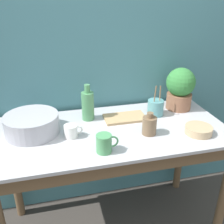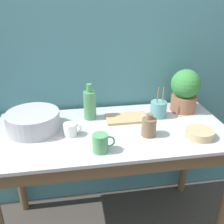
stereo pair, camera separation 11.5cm
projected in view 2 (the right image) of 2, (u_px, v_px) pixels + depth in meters
The scene contains 11 objects.
wall_back at pixel (103, 57), 1.84m from camera, with size 6.00×0.05×2.40m.
counter_table at pixel (113, 153), 1.68m from camera, with size 1.45×0.69×0.84m.
potted_plant at pixel (185, 90), 1.82m from camera, with size 0.20×0.20×0.30m.
bowl_wash_large at pixel (33, 121), 1.60m from camera, with size 0.32×0.32×0.12m.
bottle_tall at pixel (90, 104), 1.73m from camera, with size 0.08×0.08×0.24m.
bottle_short at pixel (149, 127), 1.55m from camera, with size 0.09×0.09×0.14m.
mug_green at pixel (101, 143), 1.39m from camera, with size 0.12×0.08×0.10m.
mug_white at pixel (71, 129), 1.56m from camera, with size 0.11×0.08×0.08m.
bowl_small_tan at pixel (200, 133), 1.54m from camera, with size 0.16×0.16×0.05m.
utensil_cup at pixel (158, 109), 1.78m from camera, with size 0.11×0.11×0.22m.
tray_board at pixel (127, 118), 1.76m from camera, with size 0.28×0.16×0.02m.
Camera 2 is at (-0.23, -1.07, 1.63)m, focal length 42.00 mm.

